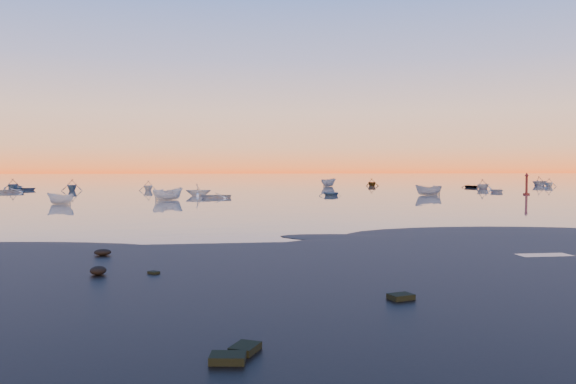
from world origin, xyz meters
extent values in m
plane|color=#6C635A|center=(0.00, 100.00, 0.00)|extent=(600.00, 600.00, 0.00)
imported|color=#BABAB6|center=(-13.38, 34.10, 0.00)|extent=(3.74, 4.04, 1.34)
cylinder|color=#44100E|center=(33.00, 41.09, 0.05)|extent=(0.86, 0.86, 0.29)
cylinder|color=#44100E|center=(33.00, 41.09, 1.24)|extent=(0.30, 0.30, 2.48)
cone|color=#44100E|center=(33.00, 41.09, 2.71)|extent=(0.57, 0.57, 0.48)
camera|label=1|loc=(-8.96, -28.33, 3.40)|focal=35.00mm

